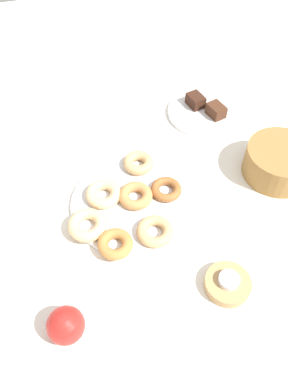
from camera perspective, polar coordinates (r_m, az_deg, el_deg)
name	(u,v)px	position (r m, az deg, el deg)	size (l,w,h in m)	color
ground_plane	(133,205)	(1.01, -1.65, -1.86)	(2.40, 2.40, 0.00)	white
donut_plate	(133,203)	(1.00, -1.65, -1.64)	(0.32, 0.32, 0.01)	silver
donut_0	(166,189)	(1.01, 3.25, 0.39)	(0.08, 0.08, 0.02)	#995B2D
donut_1	(103,194)	(1.00, -5.94, -0.30)	(0.09, 0.09, 0.03)	#EABC84
donut_2	(155,231)	(0.93, 1.60, -5.73)	(0.09, 0.09, 0.03)	tan
donut_3	(138,163)	(1.07, -0.82, 4.25)	(0.08, 0.08, 0.03)	tan
donut_4	(136,196)	(0.99, -1.24, -0.55)	(0.09, 0.09, 0.03)	#C6844C
donut_5	(115,244)	(0.92, -4.22, -7.54)	(0.08, 0.08, 0.03)	#BC7A3D
donut_6	(87,225)	(0.95, -8.24, -4.75)	(0.09, 0.09, 0.03)	#EABC84
cake_plate	(203,113)	(1.26, 8.63, 11.36)	(0.22, 0.22, 0.01)	silver
brownie_near	(196,101)	(1.27, 7.51, 13.05)	(0.06, 0.04, 0.04)	#381E14
brownie_far	(216,110)	(1.24, 10.44, 11.58)	(0.06, 0.04, 0.04)	#472819
candle_holder	(228,284)	(0.90, 12.05, -12.96)	(0.10, 0.10, 0.02)	tan
tealight	(229,280)	(0.88, 12.27, -12.40)	(0.05, 0.05, 0.01)	silver
basket	(279,162)	(1.11, 19.06, 4.15)	(0.18, 0.18, 0.08)	olive
apple	(66,325)	(0.83, -11.31, -18.47)	(0.08, 0.08, 0.08)	red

